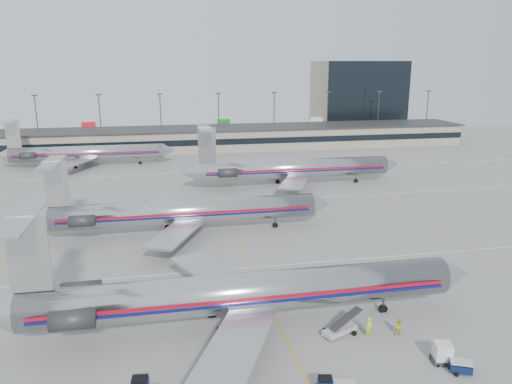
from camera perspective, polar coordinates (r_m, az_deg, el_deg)
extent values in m
plane|color=gray|center=(52.66, 1.59, -12.81)|extent=(260.00, 260.00, 0.00)
cube|color=silver|center=(61.52, -0.51, -8.62)|extent=(160.00, 0.15, 0.02)
cube|color=gray|center=(145.52, -7.09, 6.01)|extent=(160.00, 16.00, 6.00)
cube|color=black|center=(137.50, -6.83, 5.61)|extent=(160.00, 0.20, 1.60)
cube|color=#2D2D30|center=(145.10, -7.13, 7.22)|extent=(162.00, 17.00, 0.30)
cylinder|color=#38383D|center=(162.15, -23.74, 7.38)|extent=(0.30, 0.30, 15.00)
cube|color=#2D2D30|center=(161.55, -24.02, 10.04)|extent=(1.60, 0.40, 0.35)
cylinder|color=#38383D|center=(159.31, -17.36, 7.83)|extent=(0.30, 0.30, 15.00)
cube|color=#2D2D30|center=(158.69, -17.57, 10.55)|extent=(1.60, 0.40, 0.35)
cylinder|color=#38383D|center=(158.47, -10.82, 8.20)|extent=(0.30, 0.30, 15.00)
cube|color=#2D2D30|center=(157.85, -10.95, 10.94)|extent=(1.60, 0.40, 0.35)
cylinder|color=#38383D|center=(159.67, -4.29, 8.45)|extent=(0.30, 0.30, 15.00)
cube|color=#2D2D30|center=(159.06, -4.34, 11.18)|extent=(1.60, 0.40, 0.35)
cylinder|color=#38383D|center=(162.86, 2.08, 8.60)|extent=(0.30, 0.30, 15.00)
cube|color=#2D2D30|center=(162.26, 2.11, 11.27)|extent=(1.60, 0.40, 0.35)
cylinder|color=#38383D|center=(167.94, 8.13, 8.65)|extent=(0.30, 0.30, 15.00)
cube|color=#2D2D30|center=(167.35, 8.23, 11.23)|extent=(1.60, 0.40, 0.35)
cylinder|color=#38383D|center=(174.72, 13.78, 8.60)|extent=(0.30, 0.30, 15.00)
cube|color=#2D2D30|center=(174.16, 13.93, 11.09)|extent=(1.60, 0.40, 0.35)
cylinder|color=#38383D|center=(183.04, 18.95, 8.49)|extent=(0.30, 0.30, 15.00)
cube|color=#2D2D30|center=(182.50, 19.15, 10.86)|extent=(1.60, 0.40, 0.35)
cube|color=tan|center=(188.52, 11.52, 10.65)|extent=(30.00, 20.00, 25.00)
cylinder|color=#B9BABE|center=(47.35, -1.19, -11.38)|extent=(39.85, 3.69, 3.69)
cone|color=#B9BABE|center=(55.00, 21.74, -8.67)|extent=(3.19, 3.69, 3.69)
cube|color=maroon|center=(45.64, -0.76, -12.21)|extent=(37.86, 0.05, 0.35)
cube|color=#0C0F5A|center=(45.82, -0.76, -12.66)|extent=(37.86, 0.05, 0.28)
cube|color=#B4B4B9|center=(53.78, -4.63, -9.31)|extent=(9.27, 13.51, 0.32)
cube|color=#B4B4B9|center=(41.49, -2.23, -16.98)|extent=(9.27, 13.51, 0.32)
cube|color=#B4B4B9|center=(46.02, -24.59, -6.47)|extent=(3.39, 0.25, 6.78)
cube|color=#B4B4B9|center=(45.13, -25.38, -2.69)|extent=(2.39, 10.46, 0.18)
cylinder|color=#2D2D30|center=(49.76, -19.30, -10.53)|extent=(3.59, 1.69, 1.69)
cylinder|color=#2D2D30|center=(44.72, -20.26, -13.56)|extent=(3.59, 1.69, 1.69)
cylinder|color=#2D2D30|center=(52.55, 14.34, -12.35)|extent=(0.20, 0.20, 1.64)
cylinder|color=#2D2D30|center=(46.13, -4.42, -15.93)|extent=(0.20, 0.20, 1.64)
cylinder|color=#2D2D30|center=(50.29, -5.11, -13.20)|extent=(0.20, 0.20, 1.64)
cylinder|color=black|center=(52.76, 14.31, -12.81)|extent=(0.90, 0.30, 0.90)
cylinder|color=#B9BABE|center=(73.11, -7.91, -2.22)|extent=(37.81, 3.50, 3.50)
cone|color=#B9BABE|center=(76.92, 7.45, -1.36)|extent=(3.03, 3.50, 3.50)
cone|color=#B4B4B9|center=(74.92, -23.86, -2.94)|extent=(3.40, 3.50, 3.50)
cube|color=maroon|center=(71.39, -7.82, -2.51)|extent=(35.92, 0.05, 0.33)
cube|color=#0C0F5A|center=(71.50, -7.81, -2.80)|extent=(35.92, 0.05, 0.26)
cube|color=#B4B4B9|center=(79.65, -9.55, -1.59)|extent=(8.79, 12.82, 0.30)
cube|color=#B4B4B9|center=(67.02, -9.14, -4.67)|extent=(8.79, 12.82, 0.30)
cube|color=#B4B4B9|center=(73.05, -21.87, 0.87)|extent=(3.21, 0.24, 6.43)
cube|color=#B4B4B9|center=(72.51, -22.31, 3.19)|extent=(2.27, 9.93, 0.17)
cylinder|color=#2D2D30|center=(76.23, -18.75, -1.95)|extent=(3.40, 1.61, 1.61)
cylinder|color=#2D2D30|center=(71.11, -19.27, -3.15)|extent=(3.40, 1.61, 1.61)
cylinder|color=#2D2D30|center=(75.71, 2.21, -3.50)|extent=(0.19, 0.19, 1.56)
cylinder|color=#2D2D30|center=(71.63, -10.00, -4.78)|extent=(0.19, 0.19, 1.56)
cylinder|color=#2D2D30|center=(75.93, -10.10, -3.67)|extent=(0.19, 0.19, 1.56)
cylinder|color=black|center=(75.85, 2.21, -3.83)|extent=(0.85, 0.28, 0.85)
cylinder|color=#B9BABE|center=(101.24, 4.52, 2.70)|extent=(38.59, 3.76, 3.76)
cone|color=#B9BABE|center=(108.76, 15.20, 3.06)|extent=(3.25, 3.76, 3.76)
cone|color=#B4B4B9|center=(97.70, -7.50, 2.19)|extent=(3.66, 3.76, 3.76)
cube|color=maroon|center=(99.44, 4.81, 2.57)|extent=(36.66, 0.05, 0.36)
cube|color=#0C0F5A|center=(99.52, 4.81, 2.34)|extent=(36.66, 0.05, 0.28)
cube|color=#B4B4B9|center=(107.67, 2.44, 2.89)|extent=(9.44, 13.77, 0.32)
cube|color=#B4B4B9|center=(94.25, 4.49, 1.18)|extent=(9.44, 13.77, 0.32)
cube|color=#B4B4B9|center=(96.99, -5.62, 5.36)|extent=(3.45, 0.25, 6.90)
cube|color=#B4B4B9|center=(96.50, -5.85, 7.26)|extent=(2.44, 10.66, 0.18)
cylinder|color=#2D2D30|center=(101.12, -3.71, 2.88)|extent=(3.66, 1.73, 1.73)
cylinder|color=#2D2D30|center=(95.51, -3.25, 2.19)|extent=(3.66, 1.73, 1.73)
cylinder|color=#2D2D30|center=(106.13, 11.36, 1.51)|extent=(0.20, 0.20, 1.68)
cylinder|color=#2D2D30|center=(98.76, 3.17, 0.81)|extent=(0.20, 0.20, 1.68)
cylinder|color=#2D2D30|center=(103.36, 2.49, 1.43)|extent=(0.20, 0.20, 1.68)
cylinder|color=black|center=(106.24, 11.35, 1.25)|extent=(0.91, 0.30, 0.91)
cylinder|color=#B9BABE|center=(127.00, -18.65, 4.25)|extent=(35.40, 3.45, 3.45)
cone|color=#B9BABE|center=(125.98, -9.94, 4.72)|extent=(2.98, 3.45, 3.45)
cone|color=#B4B4B9|center=(130.92, -27.09, 3.71)|extent=(3.35, 3.45, 3.45)
cube|color=maroon|center=(125.29, -18.74, 4.18)|extent=(33.63, 0.05, 0.33)
cube|color=#0C0F5A|center=(125.35, -18.73, 4.01)|extent=(33.63, 0.05, 0.26)
cube|color=#B4B4B9|center=(133.78, -19.08, 4.30)|extent=(8.66, 12.63, 0.30)
cube|color=#B4B4B9|center=(121.07, -19.85, 3.23)|extent=(8.66, 12.63, 0.30)
cube|color=#B4B4B9|center=(129.42, -26.02, 5.92)|extent=(3.17, 0.23, 6.33)
cube|color=#B4B4B9|center=(129.16, -26.29, 7.22)|extent=(2.24, 9.78, 0.17)
cylinder|color=#2D2D30|center=(131.84, -24.15, 4.22)|extent=(3.35, 1.58, 1.58)
cylinder|color=#2D2D30|center=(126.74, -24.66, 3.80)|extent=(3.35, 1.58, 1.58)
cylinder|color=#2D2D30|center=(126.45, -13.10, 3.45)|extent=(0.19, 0.19, 1.54)
cylinder|color=#2D2D30|center=(125.66, -19.94, 2.88)|extent=(0.19, 0.19, 1.54)
cylinder|color=#2D2D30|center=(130.00, -19.66, 3.27)|extent=(0.19, 0.19, 1.54)
cylinder|color=black|center=(126.54, -13.09, 3.25)|extent=(0.84, 0.28, 0.84)
cube|color=black|center=(39.89, -13.17, -20.04)|extent=(1.27, 1.09, 0.08)
cube|color=#0A163B|center=(40.04, 7.92, -20.93)|extent=(1.23, 1.09, 0.80)
cube|color=black|center=(39.74, 7.94, -20.30)|extent=(1.18, 1.04, 0.07)
cube|color=#A7A7A7|center=(40.42, 10.13, -20.77)|extent=(1.98, 1.61, 0.05)
cube|color=#0A163B|center=(45.57, 22.34, -17.99)|extent=(2.01, 1.73, 0.62)
cube|color=#A7A7A7|center=(45.34, 22.40, -17.52)|extent=(2.01, 1.73, 0.05)
cylinder|color=black|center=(46.39, 22.63, -17.88)|extent=(0.32, 0.12, 0.32)
cylinder|color=black|center=(45.72, 23.33, -18.46)|extent=(0.32, 0.12, 0.32)
cylinder|color=black|center=(45.76, 21.27, -18.21)|extent=(0.32, 0.12, 0.32)
cylinder|color=black|center=(45.09, 21.96, -18.82)|extent=(0.32, 0.12, 0.32)
cube|color=#2D2D30|center=(46.41, 20.47, -17.54)|extent=(1.91, 1.69, 0.28)
cube|color=silver|center=(45.99, 20.56, -16.66)|extent=(1.62, 1.55, 1.38)
cylinder|color=black|center=(47.17, 20.79, -17.18)|extent=(0.22, 0.11, 0.22)
cylinder|color=black|center=(46.40, 21.53, -17.83)|extent=(0.22, 0.11, 0.22)
cylinder|color=black|center=(46.56, 19.38, -17.50)|extent=(0.22, 0.11, 0.22)
cylinder|color=black|center=(45.77, 20.11, -18.16)|extent=(0.22, 0.11, 0.22)
cube|color=#A7A7A7|center=(48.08, 9.54, -15.29)|extent=(3.62, 2.53, 0.47)
cube|color=#2D2D30|center=(47.74, 10.26, -14.05)|extent=(3.51, 2.20, 1.22)
cylinder|color=black|center=(49.01, 10.71, -14.99)|extent=(0.47, 0.15, 0.47)
cylinder|color=black|center=(48.17, 11.18, -15.57)|extent=(0.47, 0.15, 0.47)
cylinder|color=black|center=(48.21, 7.88, -15.39)|extent=(0.47, 0.15, 0.47)
cylinder|color=black|center=(47.37, 8.31, -15.99)|extent=(0.47, 0.15, 0.47)
imported|color=#A3F216|center=(47.85, 12.80, -14.85)|extent=(0.86, 0.75, 1.97)
imported|color=#ABC512|center=(48.83, 16.07, -14.61)|extent=(0.97, 0.83, 1.72)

